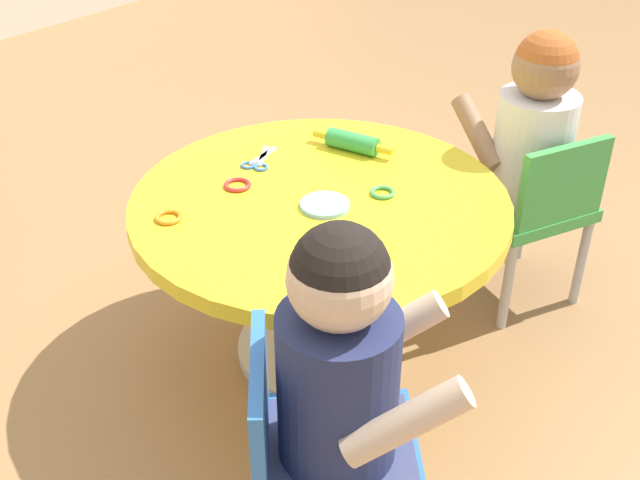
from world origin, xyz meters
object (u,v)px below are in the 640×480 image
at_px(seated_child_left, 341,359).
at_px(seated_child_right, 535,126).
at_px(child_chair_left, 318,454).
at_px(craft_table, 320,237).
at_px(craft_scissors, 258,162).
at_px(child_chair_right, 532,207).
at_px(rolling_pin, 353,142).

height_order(seated_child_left, seated_child_right, same).
bearing_deg(child_chair_left, craft_table, 39.06).
bearing_deg(child_chair_left, craft_scissors, 50.13).
relative_size(child_chair_left, seated_child_left, 1.05).
distance_m(seated_child_left, craft_scissors, 0.84).
bearing_deg(seated_child_left, child_chair_left, 132.20).
relative_size(seated_child_right, craft_scissors, 3.58).
height_order(child_chair_left, seated_child_left, seated_child_left).
distance_m(seated_child_left, child_chair_right, 1.06).
relative_size(craft_table, craft_scissors, 6.36).
bearing_deg(seated_child_right, seated_child_left, -170.65).
bearing_deg(seated_child_left, child_chair_right, 7.52).
bearing_deg(child_chair_left, seated_child_left, -47.80).
bearing_deg(rolling_pin, seated_child_left, -143.81).
bearing_deg(child_chair_left, child_chair_right, 5.74).
distance_m(seated_child_left, rolling_pin, 0.89).
distance_m(child_chair_right, seated_child_right, 0.23).
distance_m(seated_child_left, seated_child_right, 1.06).
bearing_deg(craft_scissors, craft_table, -99.35).
relative_size(child_chair_left, child_chair_right, 1.00).
xyz_separation_m(seated_child_left, seated_child_right, (1.04, 0.17, 0.00)).
relative_size(craft_table, child_chair_left, 1.69).
xyz_separation_m(seated_child_right, rolling_pin, (-0.33, 0.35, -0.03)).
height_order(seated_child_left, rolling_pin, seated_child_left).
distance_m(craft_table, seated_child_left, 0.65).
distance_m(child_chair_left, rolling_pin, 0.91).
bearing_deg(child_chair_right, seated_child_left, -172.48).
distance_m(craft_table, child_chair_right, 0.64).
xyz_separation_m(child_chair_left, seated_child_left, (0.03, -0.03, 0.23)).
xyz_separation_m(rolling_pin, craft_scissors, (-0.21, 0.14, -0.02)).
relative_size(child_chair_right, seated_child_right, 1.05).
height_order(craft_table, seated_child_right, seated_child_right).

